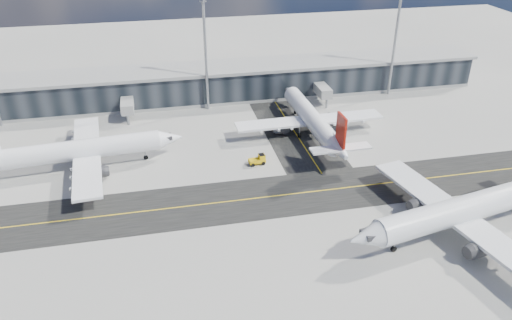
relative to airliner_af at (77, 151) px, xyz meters
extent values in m
plane|color=gray|center=(29.35, -22.28, -4.10)|extent=(300.00, 300.00, 0.00)
cube|color=black|center=(29.35, -18.28, -4.09)|extent=(180.00, 14.00, 0.02)
cube|color=black|center=(47.35, 12.72, -4.08)|extent=(14.00, 50.00, 0.02)
cube|color=yellow|center=(29.35, -18.28, -4.07)|extent=(180.00, 0.25, 0.01)
cube|color=yellow|center=(47.35, 12.72, -4.07)|extent=(0.25, 50.00, 0.01)
cube|color=black|center=(29.35, 32.72, -0.10)|extent=(150.00, 12.00, 8.00)
cube|color=gray|center=(29.35, 32.72, 4.30)|extent=(152.00, 13.00, 0.80)
cube|color=gray|center=(29.35, 32.72, -3.70)|extent=(150.00, 12.20, 0.80)
cube|color=gray|center=(9.35, 24.72, -0.60)|extent=(3.00, 10.00, 2.40)
cylinder|color=gray|center=(9.35, 19.72, -2.90)|extent=(0.60, 0.60, 2.40)
cube|color=gray|center=(59.35, 24.72, -0.60)|extent=(3.00, 10.00, 2.40)
cylinder|color=gray|center=(59.35, 19.72, -2.90)|extent=(0.60, 0.60, 2.40)
cylinder|color=gray|center=(29.35, 25.72, 9.90)|extent=(0.70, 0.70, 28.00)
cylinder|color=gray|center=(79.35, 25.72, 9.90)|extent=(0.70, 0.70, 28.00)
cylinder|color=white|center=(0.63, 0.05, 0.07)|extent=(31.51, 6.85, 4.17)
cone|color=white|center=(18.28, 1.58, 0.07)|extent=(5.55, 4.60, 4.17)
cube|color=white|center=(1.67, 0.14, -0.97)|extent=(8.25, 35.75, 0.52)
cylinder|color=#2D2D30|center=(2.17, 6.46, -2.12)|extent=(4.57, 2.77, 2.40)
cylinder|color=#2D2D30|center=(3.25, -6.00, -2.12)|extent=(4.57, 2.77, 2.40)
cube|color=silver|center=(2.17, 6.46, -1.28)|extent=(2.11, 0.60, 0.83)
cube|color=silver|center=(3.25, -6.00, -1.28)|extent=(2.11, 0.60, 0.83)
cube|color=#2D2D30|center=(17.76, 1.54, 0.49)|extent=(2.27, 2.46, 0.73)
cylinder|color=gray|center=(13.09, 1.13, -2.85)|extent=(0.27, 0.27, 2.08)
cylinder|color=black|center=(13.09, 1.13, -3.63)|extent=(0.97, 0.44, 0.94)
cylinder|color=black|center=(-0.68, 3.08, -3.52)|extent=(1.19, 0.62, 1.15)
cylinder|color=black|center=(-0.14, -3.15, -3.52)|extent=(1.19, 0.62, 1.15)
cylinder|color=white|center=(50.60, 5.63, -0.04)|extent=(4.60, 30.52, 4.06)
cone|color=white|center=(50.29, 22.88, -0.04)|extent=(4.15, 5.15, 4.06)
cone|color=white|center=(50.92, -12.13, 0.57)|extent=(4.17, 6.16, 4.06)
cube|color=white|center=(50.58, 6.64, -1.05)|extent=(34.60, 5.69, 0.51)
cylinder|color=#2D2D30|center=(44.48, 7.55, -2.17)|extent=(2.41, 4.30, 2.33)
cylinder|color=#2D2D30|center=(56.65, 7.77, -2.17)|extent=(2.41, 4.30, 2.33)
cube|color=silver|center=(44.48, 7.55, -1.36)|extent=(0.44, 2.04, 0.81)
cube|color=silver|center=(56.65, 7.77, -1.36)|extent=(0.44, 2.04, 0.81)
cube|color=#A3170B|center=(50.91, -11.62, 4.84)|extent=(0.53, 4.27, 6.29)
cube|color=white|center=(50.92, -12.13, 1.18)|extent=(12.23, 3.06, 0.36)
cube|color=#2D2D30|center=(50.30, 22.37, 0.37)|extent=(2.27, 2.07, 0.71)
cylinder|color=gray|center=(50.38, 17.81, -2.88)|extent=(0.25, 0.25, 2.03)
cylinder|color=black|center=(50.38, 17.81, -3.64)|extent=(0.37, 0.92, 0.91)
cylinder|color=black|center=(47.57, 4.56, -3.54)|extent=(0.53, 1.13, 1.12)
cylinder|color=black|center=(53.66, 4.67, -3.54)|extent=(0.53, 1.13, 1.12)
cylinder|color=silver|center=(63.64, -35.13, 0.35)|extent=(33.61, 10.81, 4.45)
cone|color=silver|center=(45.09, -38.78, 0.35)|extent=(6.32, 5.44, 4.45)
cube|color=silver|center=(62.55, -35.34, -0.76)|extent=(12.76, 38.19, 0.56)
cylinder|color=#2D2D30|center=(62.75, -42.11, -1.98)|extent=(5.08, 3.41, 2.56)
cylinder|color=#2D2D30|center=(60.17, -29.01, -1.98)|extent=(5.08, 3.41, 2.56)
cube|color=silver|center=(62.75, -42.11, -1.09)|extent=(2.27, 0.87, 0.89)
cube|color=silver|center=(60.17, -29.01, -1.09)|extent=(2.27, 0.87, 0.89)
cube|color=#2D2D30|center=(45.63, -38.67, 0.80)|extent=(2.66, 2.83, 0.78)
cylinder|color=gray|center=(50.55, -37.70, -2.76)|extent=(0.31, 0.31, 2.22)
cylinder|color=black|center=(50.55, -37.70, -3.60)|extent=(1.06, 0.58, 1.00)
cylinder|color=black|center=(65.38, -38.19, -3.49)|extent=(1.31, 0.78, 1.22)
cylinder|color=black|center=(64.09, -31.64, -3.49)|extent=(1.31, 0.78, 1.22)
cube|color=#E3B30B|center=(35.48, -5.76, -3.25)|extent=(3.54, 1.93, 0.79)
cube|color=#E3B30B|center=(36.49, -5.65, -2.51)|extent=(1.39, 1.59, 1.02)
cube|color=black|center=(36.49, -5.65, -2.12)|extent=(1.27, 1.52, 0.28)
cylinder|color=black|center=(36.52, -4.91, -3.70)|extent=(0.82, 0.36, 0.79)
cylinder|color=black|center=(36.68, -6.37, -3.70)|extent=(0.82, 0.36, 0.79)
cylinder|color=black|center=(34.28, -5.15, -3.70)|extent=(0.82, 0.36, 0.79)
cylinder|color=black|center=(34.43, -6.61, -3.70)|extent=(0.82, 0.36, 0.79)
imported|color=white|center=(43.78, 9.74, -3.29)|extent=(3.01, 5.96, 1.62)
camera|label=1|loc=(16.57, -93.63, 46.11)|focal=35.00mm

